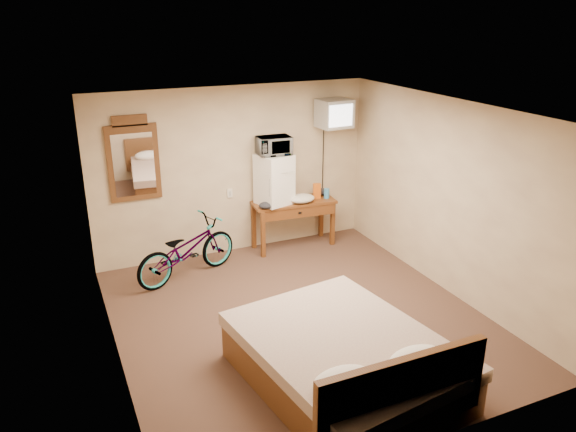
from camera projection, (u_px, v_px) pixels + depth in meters
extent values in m
plane|color=#4F3427|center=(299.00, 319.00, 6.77)|extent=(4.60, 4.60, 0.00)
plane|color=silver|center=(301.00, 111.00, 5.90)|extent=(4.60, 4.60, 0.00)
cube|color=beige|center=(234.00, 171.00, 8.30)|extent=(4.20, 0.04, 2.50)
cube|color=beige|center=(426.00, 319.00, 4.36)|extent=(4.20, 0.04, 2.50)
cube|color=beige|center=(108.00, 253.00, 5.53)|extent=(0.04, 4.60, 2.50)
cube|color=beige|center=(449.00, 198.00, 7.14)|extent=(0.04, 4.60, 2.50)
cube|color=silver|center=(230.00, 193.00, 8.37)|extent=(0.08, 0.01, 0.13)
cube|color=brown|center=(293.00, 202.00, 8.59)|extent=(1.31, 0.59, 0.04)
cube|color=brown|center=(263.00, 235.00, 8.33)|extent=(0.06, 0.06, 0.71)
cube|color=brown|center=(332.00, 223.00, 8.77)|extent=(0.06, 0.06, 0.71)
cube|color=brown|center=(254.00, 226.00, 8.66)|extent=(0.06, 0.06, 0.71)
cube|color=brown|center=(321.00, 215.00, 9.11)|extent=(0.06, 0.06, 0.71)
cube|color=brown|center=(299.00, 212.00, 8.44)|extent=(1.15, 0.13, 0.16)
cube|color=black|center=(300.00, 213.00, 8.42)|extent=(0.05, 0.02, 0.03)
cube|color=white|center=(274.00, 179.00, 8.34)|extent=(0.57, 0.55, 0.75)
cube|color=#A6A5A0|center=(280.00, 173.00, 8.10)|extent=(0.46, 0.01, 0.00)
cylinder|color=#A6A5A0|center=(270.00, 188.00, 8.10)|extent=(0.02, 0.02, 0.27)
imported|color=white|center=(274.00, 146.00, 8.16)|extent=(0.50, 0.35, 0.27)
cube|color=#CA5811|center=(317.00, 191.00, 8.66)|extent=(0.13, 0.10, 0.23)
cylinder|color=#3A8BC7|center=(327.00, 193.00, 8.68)|extent=(0.09, 0.09, 0.15)
ellipsoid|color=beige|center=(302.00, 198.00, 8.49)|extent=(0.40, 0.31, 0.12)
ellipsoid|color=black|center=(267.00, 205.00, 8.24)|extent=(0.26, 0.19, 0.10)
ellipsoid|color=black|center=(323.00, 192.00, 8.84)|extent=(0.22, 0.18, 0.10)
cube|color=black|center=(326.00, 117.00, 8.62)|extent=(0.14, 0.02, 0.14)
cylinder|color=black|center=(327.00, 118.00, 8.59)|extent=(0.05, 0.30, 0.05)
cube|color=#A6A5A0|center=(334.00, 113.00, 8.36)|extent=(0.50, 0.43, 0.42)
cube|color=white|center=(341.00, 116.00, 8.19)|extent=(0.40, 0.04, 0.32)
cube|color=black|center=(328.00, 111.00, 8.54)|extent=(0.30, 0.03, 0.26)
cube|color=brown|center=(134.00, 163.00, 7.63)|extent=(0.70, 0.04, 1.06)
cube|color=brown|center=(129.00, 121.00, 7.42)|extent=(0.46, 0.04, 0.15)
cube|color=white|center=(134.00, 165.00, 7.62)|extent=(0.55, 0.01, 0.87)
imported|color=black|center=(187.00, 250.00, 7.68)|extent=(1.66, 1.07, 0.83)
cube|color=brown|center=(343.00, 366.00, 5.53)|extent=(1.89, 2.35, 0.40)
cube|color=#BBAD91|center=(344.00, 345.00, 5.45)|extent=(1.94, 2.39, 0.14)
cube|color=brown|center=(403.00, 394.00, 4.59)|extent=(1.61, 0.08, 0.70)
ellipsoid|color=white|center=(344.00, 381.00, 4.70)|extent=(0.57, 0.35, 0.20)
ellipsoid|color=white|center=(418.00, 360.00, 4.99)|extent=(0.57, 0.35, 0.20)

